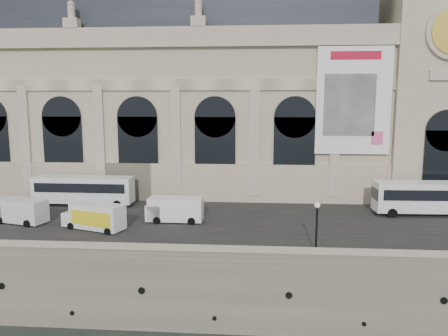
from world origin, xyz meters
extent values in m
plane|color=black|center=(0.00, 0.00, 0.00)|extent=(260.00, 260.00, 0.00)
cube|color=gray|center=(0.00, 35.00, 3.00)|extent=(160.00, 70.00, 6.00)
cube|color=#2D2D2D|center=(0.00, 14.00, 6.03)|extent=(160.00, 24.00, 0.06)
cube|color=gray|center=(0.00, 0.60, 6.55)|extent=(160.00, 1.20, 1.10)
cube|color=beige|center=(0.00, 0.60, 7.15)|extent=(160.00, 1.40, 0.12)
cube|color=#BCAF90|center=(-6.00, 31.00, 17.00)|extent=(68.00, 18.00, 22.00)
cube|color=beige|center=(-6.00, 21.85, 8.50)|extent=(68.60, 0.40, 5.00)
cube|color=beige|center=(-6.00, 21.70, 26.80)|extent=(69.00, 0.80, 2.40)
cube|color=beige|center=(-6.00, 21.85, 21.00)|extent=(68.00, 0.30, 1.40)
cube|color=#272B34|center=(-6.00, 31.00, 31.00)|extent=(64.00, 15.00, 6.00)
cube|color=beige|center=(-19.00, 21.75, 14.00)|extent=(1.20, 0.50, 14.00)
cube|color=black|center=(-14.00, 21.82, 12.50)|extent=(5.20, 0.25, 9.00)
cylinder|color=black|center=(-14.00, 21.82, 17.00)|extent=(5.20, 0.25, 5.20)
cube|color=beige|center=(-9.00, 21.75, 14.00)|extent=(1.20, 0.50, 14.00)
cube|color=black|center=(-4.00, 21.82, 12.50)|extent=(5.20, 0.25, 9.00)
cylinder|color=black|center=(-4.00, 21.82, 17.00)|extent=(5.20, 0.25, 5.20)
cube|color=beige|center=(1.00, 21.75, 14.00)|extent=(1.20, 0.50, 14.00)
cube|color=black|center=(6.00, 21.82, 12.50)|extent=(5.20, 0.25, 9.00)
cylinder|color=black|center=(6.00, 21.82, 17.00)|extent=(5.20, 0.25, 5.20)
cube|color=beige|center=(11.00, 21.75, 14.00)|extent=(1.20, 0.50, 14.00)
cube|color=black|center=(16.00, 21.82, 12.50)|extent=(5.20, 0.25, 9.00)
cylinder|color=black|center=(16.00, 21.82, 17.00)|extent=(5.20, 0.25, 5.20)
cube|color=beige|center=(21.00, 21.75, 14.00)|extent=(1.20, 0.50, 14.00)
cube|color=white|center=(23.00, 21.55, 19.00)|extent=(9.00, 0.35, 13.00)
cube|color=#AC0B26|center=(23.00, 21.35, 24.40)|extent=(6.00, 0.06, 1.00)
cube|color=gray|center=(22.50, 21.35, 18.50)|extent=(6.20, 0.06, 7.50)
cube|color=#DE4E8D|center=(26.00, 21.35, 14.50)|extent=(1.40, 0.06, 1.60)
cube|color=#BCAF90|center=(34.00, 28.00, 21.00)|extent=(12.00, 14.00, 30.00)
cube|color=black|center=(34.00, 20.85, 11.50)|extent=(5.00, 0.25, 8.00)
cube|color=white|center=(-10.25, 18.70, 8.07)|extent=(12.43, 2.70, 3.21)
cube|color=black|center=(-16.48, 18.76, 8.38)|extent=(0.10, 2.38, 1.24)
cube|color=black|center=(-10.27, 17.37, 8.48)|extent=(11.38, 0.19, 1.14)
cube|color=black|center=(-10.24, 20.04, 8.48)|extent=(11.38, 0.19, 1.14)
cylinder|color=black|center=(-14.92, 17.46, 6.52)|extent=(1.04, 0.32, 1.03)
cylinder|color=black|center=(-14.90, 20.04, 6.52)|extent=(1.04, 0.32, 1.03)
cylinder|color=black|center=(-5.61, 17.37, 6.52)|extent=(1.04, 0.32, 1.03)
cylinder|color=black|center=(-5.59, 19.95, 6.52)|extent=(1.04, 0.32, 1.03)
cube|color=white|center=(31.39, 17.05, 8.17)|extent=(13.13, 3.14, 3.37)
cube|color=black|center=(24.85, 16.84, 8.50)|extent=(0.16, 2.50, 1.30)
cube|color=black|center=(31.44, 15.65, 8.61)|extent=(11.95, 0.47, 1.20)
cube|color=black|center=(31.35, 18.45, 8.61)|extent=(11.95, 0.47, 1.20)
cylinder|color=black|center=(26.55, 15.53, 6.54)|extent=(1.10, 0.36, 1.09)
cylinder|color=black|center=(26.46, 18.25, 6.54)|extent=(1.10, 0.36, 1.09)
cube|color=silver|center=(-13.86, 10.40, 7.43)|extent=(6.08, 3.60, 2.43)
cube|color=silver|center=(-16.07, 10.98, 7.06)|extent=(2.11, 2.55, 1.69)
cube|color=black|center=(-16.64, 11.13, 7.64)|extent=(0.54, 1.85, 0.84)
cylinder|color=black|center=(-15.91, 9.79, 6.40)|extent=(0.84, 0.46, 0.80)
cylinder|color=black|center=(-15.34, 11.94, 6.40)|extent=(0.84, 0.46, 0.80)
cylinder|color=black|center=(-12.38, 8.86, 6.40)|extent=(0.84, 0.46, 0.80)
cylinder|color=black|center=(-11.81, 11.01, 6.40)|extent=(0.84, 0.46, 0.80)
cube|color=white|center=(2.65, 12.15, 7.45)|extent=(5.84, 2.32, 2.48)
cube|color=white|center=(0.32, 12.18, 7.08)|extent=(1.65, 2.28, 1.72)
cube|color=black|center=(-0.28, 12.18, 7.67)|extent=(0.08, 1.94, 0.86)
cylinder|color=black|center=(0.77, 11.04, 6.41)|extent=(0.82, 0.28, 0.82)
cylinder|color=black|center=(0.80, 13.30, 6.41)|extent=(0.82, 0.28, 0.82)
cylinder|color=black|center=(4.49, 11.00, 6.41)|extent=(0.82, 0.28, 0.82)
cylinder|color=black|center=(4.52, 13.27, 6.41)|extent=(0.82, 0.28, 0.82)
cube|color=white|center=(-4.74, 8.61, 7.43)|extent=(5.93, 3.80, 2.50)
cube|color=yellow|center=(-5.09, 7.58, 7.43)|extent=(4.57, 1.61, 1.48)
cube|color=#AC0B26|center=(-5.09, 7.58, 7.43)|extent=(2.64, 0.93, 0.55)
cube|color=white|center=(-7.71, 9.63, 6.88)|extent=(2.06, 2.40, 1.39)
cylinder|color=black|center=(-7.53, 8.44, 6.37)|extent=(0.78, 0.48, 0.74)
cylinder|color=black|center=(-6.84, 10.45, 6.37)|extent=(0.78, 0.48, 0.74)
cylinder|color=black|center=(-3.16, 6.95, 6.37)|extent=(0.78, 0.48, 0.74)
cylinder|color=black|center=(-2.47, 8.96, 6.37)|extent=(0.78, 0.48, 0.74)
cylinder|color=black|center=(16.39, 2.67, 6.21)|extent=(0.47, 0.47, 0.43)
cylinder|color=black|center=(16.39, 2.67, 8.15)|extent=(0.17, 0.17, 4.29)
sphere|color=beige|center=(16.39, 2.67, 10.40)|extent=(0.47, 0.47, 0.47)
camera|label=1|loc=(11.30, -33.26, 19.01)|focal=35.00mm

